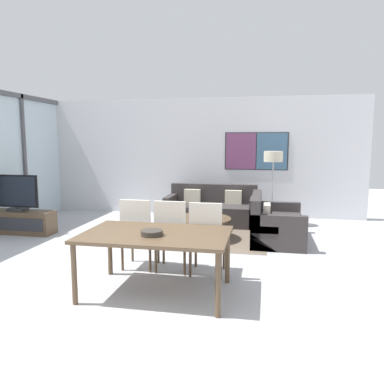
{
  "coord_description": "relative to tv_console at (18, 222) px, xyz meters",
  "views": [
    {
      "loc": [
        1.76,
        -3.02,
        1.78
      ],
      "look_at": [
        0.58,
        2.96,
        0.95
      ],
      "focal_mm": 35.0,
      "sensor_mm": 36.0,
      "label": 1
    }
  ],
  "objects": [
    {
      "name": "dining_chair_centre",
      "position": [
        3.48,
        -1.52,
        0.32
      ],
      "size": [
        0.46,
        0.46,
        1.0
      ],
      "color": "beige",
      "rests_on": "ground_plane"
    },
    {
      "name": "dining_chair_left",
      "position": [
        2.99,
        -1.5,
        0.32
      ],
      "size": [
        0.46,
        0.46,
        1.0
      ],
      "color": "beige",
      "rests_on": "ground_plane"
    },
    {
      "name": "dining_table",
      "position": [
        3.48,
        -2.27,
        0.44
      ],
      "size": [
        1.7,
        1.08,
        0.73
      ],
      "color": "brown",
      "rests_on": "ground_plane"
    },
    {
      "name": "television",
      "position": [
        0.0,
        0.0,
        0.56
      ],
      "size": [
        0.91,
        0.2,
        0.7
      ],
      "color": "#2D2D33",
      "rests_on": "tv_console"
    },
    {
      "name": "sofa_main",
      "position": [
        3.58,
        1.65,
        0.05
      ],
      "size": [
        1.94,
        0.91,
        0.83
      ],
      "color": "#383333",
      "rests_on": "ground_plane"
    },
    {
      "name": "sofa_side",
      "position": [
        4.85,
        0.4,
        0.05
      ],
      "size": [
        0.91,
        1.49,
        0.83
      ],
      "rotation": [
        0.0,
        0.0,
        1.57
      ],
      "color": "#383333",
      "rests_on": "ground_plane"
    },
    {
      "name": "ground_plane",
      "position": [
        2.95,
        -3.31,
        -0.22
      ],
      "size": [
        24.0,
        24.0,
        0.0
      ],
      "primitive_type": "plane",
      "color": "#B2B2B7"
    },
    {
      "name": "coffee_table",
      "position": [
        3.58,
        0.29,
        0.07
      ],
      "size": [
        1.09,
        1.09,
        0.39
      ],
      "color": "brown",
      "rests_on": "ground_plane"
    },
    {
      "name": "floor_lamp",
      "position": [
        4.86,
        1.69,
        1.14
      ],
      "size": [
        0.39,
        0.39,
        1.57
      ],
      "color": "#2D2D33",
      "rests_on": "ground_plane"
    },
    {
      "name": "dining_chair_right",
      "position": [
        3.96,
        -1.57,
        0.32
      ],
      "size": [
        0.46,
        0.46,
        1.0
      ],
      "color": "beige",
      "rests_on": "ground_plane"
    },
    {
      "name": "area_rug",
      "position": [
        3.58,
        0.29,
        -0.22
      ],
      "size": [
        2.38,
        1.65,
        0.01
      ],
      "color": "#706051",
      "rests_on": "ground_plane"
    },
    {
      "name": "tv_console",
      "position": [
        0.0,
        0.0,
        0.0
      ],
      "size": [
        1.45,
        0.41,
        0.45
      ],
      "color": "brown",
      "rests_on": "ground_plane"
    },
    {
      "name": "wall_back",
      "position": [
        3.0,
        2.57,
        1.18
      ],
      "size": [
        8.07,
        0.09,
        2.8
      ],
      "color": "silver",
      "rests_on": "ground_plane"
    },
    {
      "name": "fruit_bowl",
      "position": [
        3.47,
        -2.39,
        0.54
      ],
      "size": [
        0.25,
        0.25,
        0.06
      ],
      "color": "#332D28",
      "rests_on": "dining_table"
    }
  ]
}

